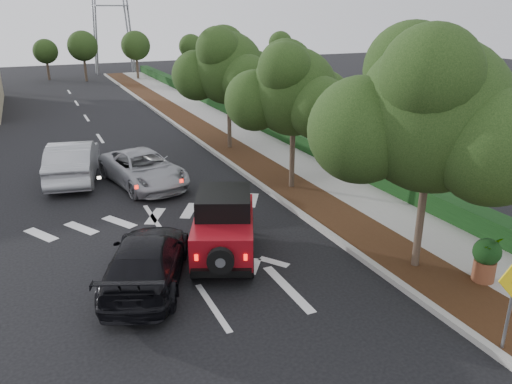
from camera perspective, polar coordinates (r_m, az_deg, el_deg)
ground at (r=12.08m, az=-4.97°, el=-12.97°), size 120.00×120.00×0.00m
curb at (r=23.88m, az=-4.36°, el=4.24°), size 0.20×70.00×0.15m
planting_strip at (r=24.23m, az=-2.14°, el=4.49°), size 1.80×70.00×0.12m
sidewalk at (r=24.99m, az=1.90°, el=4.97°), size 2.00×70.00×0.12m
hedge at (r=25.54m, az=4.74°, el=6.03°), size 0.80×70.00×0.80m
transmission_tower at (r=58.70m, az=-15.69°, el=12.94°), size 7.00×4.00×28.00m
street_tree_near at (r=14.30m, az=17.63°, el=-8.32°), size 3.80×3.80×5.92m
street_tree_mid at (r=19.51m, az=4.05°, el=0.35°), size 3.20×3.20×5.32m
street_tree_far at (r=25.14m, az=-3.01°, el=4.91°), size 3.40×3.40×5.62m
red_jeep at (r=14.01m, az=-3.65°, el=-3.66°), size 2.81×3.79×1.85m
silver_suv_ahead at (r=20.24m, az=-12.75°, el=2.62°), size 3.10×5.14×1.33m
black_suv_oncoming at (r=12.96m, az=-12.41°, el=-7.63°), size 3.38×4.82×1.30m
silver_sedan_oncoming at (r=21.63m, az=-20.18°, el=3.38°), size 2.64×5.15×1.62m
terracotta_planter at (r=13.79m, az=24.84°, el=-6.61°), size 0.69×0.69×1.20m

